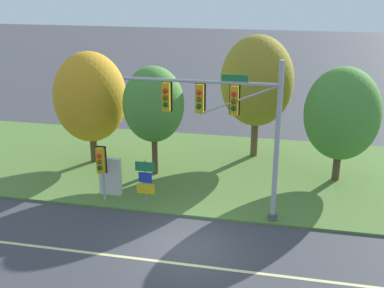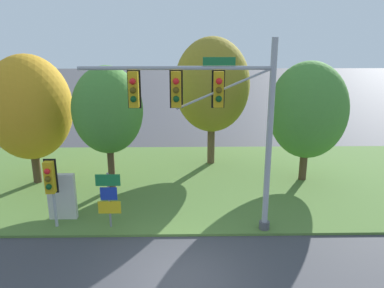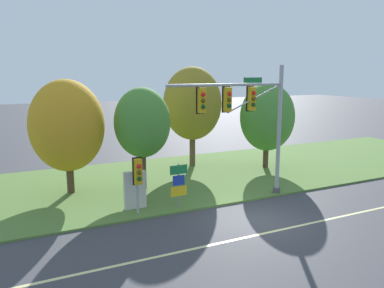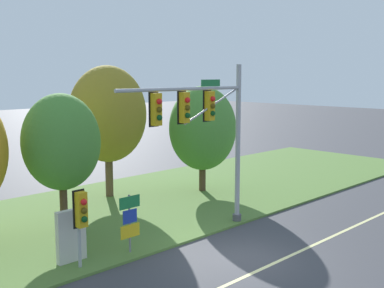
% 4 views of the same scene
% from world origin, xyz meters
% --- Properties ---
extents(ground_plane, '(160.00, 160.00, 0.00)m').
position_xyz_m(ground_plane, '(0.00, 0.00, 0.00)').
color(ground_plane, '#3D3D42').
extents(lane_stripe, '(36.00, 0.16, 0.01)m').
position_xyz_m(lane_stripe, '(0.00, -1.20, 0.00)').
color(lane_stripe, beige).
rests_on(lane_stripe, ground).
extents(grass_verge, '(48.00, 11.50, 0.10)m').
position_xyz_m(grass_verge, '(0.00, 8.25, 0.05)').
color(grass_verge, '#517533').
rests_on(grass_verge, ground).
extents(traffic_signal_mast, '(6.83, 0.49, 7.09)m').
position_xyz_m(traffic_signal_mast, '(1.14, 2.86, 4.74)').
color(traffic_signal_mast, '#9EA0A5').
rests_on(traffic_signal_mast, grass_verge).
extents(pedestrian_signal_near_kerb, '(0.46, 0.55, 2.77)m').
position_xyz_m(pedestrian_signal_near_kerb, '(-4.83, 3.04, 2.06)').
color(pedestrian_signal_near_kerb, '#9EA0A5').
rests_on(pedestrian_signal_near_kerb, grass_verge).
extents(route_sign_post, '(0.93, 0.08, 2.22)m').
position_xyz_m(route_sign_post, '(-2.72, 3.11, 1.40)').
color(route_sign_post, slate).
rests_on(route_sign_post, grass_verge).
extents(tree_left_of_mast, '(3.21, 3.21, 5.90)m').
position_xyz_m(tree_left_of_mast, '(-3.35, 6.85, 3.97)').
color(tree_left_of_mast, '#4C3823').
rests_on(tree_left_of_mast, grass_verge).
extents(tree_behind_signpost, '(4.17, 4.17, 7.14)m').
position_xyz_m(tree_behind_signpost, '(1.66, 10.74, 4.61)').
color(tree_behind_signpost, brown).
rests_on(tree_behind_signpost, grass_verge).
extents(tree_mid_verge, '(3.83, 3.83, 6.02)m').
position_xyz_m(tree_mid_verge, '(6.22, 8.03, 3.71)').
color(tree_mid_verge, '#4C3823').
rests_on(tree_mid_verge, grass_verge).
extents(info_kiosk, '(1.10, 0.24, 1.90)m').
position_xyz_m(info_kiosk, '(-4.76, 3.88, 1.04)').
color(info_kiosk, beige).
rests_on(info_kiosk, grass_verge).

